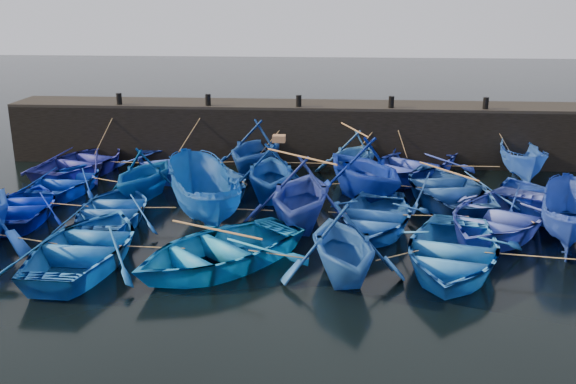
# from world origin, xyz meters

# --- Properties ---
(ground) EXTENTS (120.00, 120.00, 0.00)m
(ground) POSITION_xyz_m (0.00, 0.00, 0.00)
(ground) COLOR black
(ground) RESTS_ON ground
(quay_wall) EXTENTS (26.00, 2.50, 2.50)m
(quay_wall) POSITION_xyz_m (0.00, 10.50, 1.25)
(quay_wall) COLOR black
(quay_wall) RESTS_ON ground
(quay_top) EXTENTS (26.00, 2.50, 0.12)m
(quay_top) POSITION_xyz_m (0.00, 10.50, 2.56)
(quay_top) COLOR black
(quay_top) RESTS_ON quay_wall
(bollard_0) EXTENTS (0.24, 0.24, 0.50)m
(bollard_0) POSITION_xyz_m (-8.00, 9.60, 2.87)
(bollard_0) COLOR black
(bollard_0) RESTS_ON quay_top
(bollard_1) EXTENTS (0.24, 0.24, 0.50)m
(bollard_1) POSITION_xyz_m (-4.00, 9.60, 2.87)
(bollard_1) COLOR black
(bollard_1) RESTS_ON quay_top
(bollard_2) EXTENTS (0.24, 0.24, 0.50)m
(bollard_2) POSITION_xyz_m (0.00, 9.60, 2.87)
(bollard_2) COLOR black
(bollard_2) RESTS_ON quay_top
(bollard_3) EXTENTS (0.24, 0.24, 0.50)m
(bollard_3) POSITION_xyz_m (4.00, 9.60, 2.87)
(bollard_3) COLOR black
(bollard_3) RESTS_ON quay_top
(bollard_4) EXTENTS (0.24, 0.24, 0.50)m
(bollard_4) POSITION_xyz_m (8.00, 9.60, 2.87)
(bollard_4) COLOR black
(bollard_4) RESTS_ON quay_top
(boat_0) EXTENTS (5.13, 6.14, 1.10)m
(boat_0) POSITION_xyz_m (-8.97, 7.43, 0.55)
(boat_0) COLOR navy
(boat_0) RESTS_ON ground
(boat_1) EXTENTS (6.04, 6.62, 1.12)m
(boat_1) POSITION_xyz_m (-5.30, 7.33, 0.56)
(boat_1) COLOR #1D36A3
(boat_1) RESTS_ON ground
(boat_2) EXTENTS (4.68, 5.15, 2.33)m
(boat_2) POSITION_xyz_m (-1.71, 7.81, 1.17)
(boat_2) COLOR navy
(boat_2) RESTS_ON ground
(boat_3) EXTENTS (4.52, 4.76, 1.97)m
(boat_3) POSITION_xyz_m (2.39, 7.82, 0.99)
(boat_3) COLOR #265CB0
(boat_3) RESTS_ON ground
(boat_4) EXTENTS (6.68, 7.08, 1.19)m
(boat_4) POSITION_xyz_m (4.74, 7.76, 0.60)
(boat_4) COLOR navy
(boat_4) RESTS_ON ground
(boat_5) EXTENTS (1.74, 4.15, 1.58)m
(boat_5) POSITION_xyz_m (9.28, 7.81, 0.79)
(boat_5) COLOR blue
(boat_5) RESTS_ON ground
(boat_6) EXTENTS (3.43, 4.63, 0.93)m
(boat_6) POSITION_xyz_m (-8.63, 4.99, 0.46)
(boat_6) COLOR #052AA0
(boat_6) RESTS_ON ground
(boat_7) EXTENTS (3.99, 4.36, 1.94)m
(boat_7) POSITION_xyz_m (-5.46, 4.41, 0.97)
(boat_7) COLOR navy
(boat_7) RESTS_ON ground
(boat_8) EXTENTS (4.54, 5.25, 0.91)m
(boat_8) POSITION_xyz_m (-2.76, 4.88, 0.46)
(boat_8) COLOR #17468F
(boat_8) RESTS_ON ground
(boat_9) EXTENTS (3.98, 4.50, 2.21)m
(boat_9) POSITION_xyz_m (-0.72, 4.46, 1.10)
(boat_9) COLOR #0E4095
(boat_9) RESTS_ON ground
(boat_10) EXTENTS (5.76, 5.98, 2.42)m
(boat_10) POSITION_xyz_m (2.72, 4.87, 1.21)
(boat_10) COLOR #092492
(boat_10) RESTS_ON ground
(boat_11) EXTENTS (5.05, 6.31, 1.17)m
(boat_11) POSITION_xyz_m (5.73, 4.56, 0.58)
(boat_11) COLOR navy
(boat_11) RESTS_ON ground
(boat_12) EXTENTS (3.73, 4.79, 0.91)m
(boat_12) POSITION_xyz_m (8.67, 4.05, 0.46)
(boat_12) COLOR navy
(boat_12) RESTS_ON ground
(boat_13) EXTENTS (3.84, 4.82, 0.90)m
(boat_13) POSITION_xyz_m (-8.88, 1.81, 0.45)
(boat_13) COLOR #00159A
(boat_13) RESTS_ON ground
(boat_14) EXTENTS (3.79, 4.99, 0.97)m
(boat_14) POSITION_xyz_m (-5.69, 1.59, 0.49)
(boat_14) COLOR #12469A
(boat_14) RESTS_ON ground
(boat_15) EXTENTS (3.90, 5.65, 2.05)m
(boat_15) POSITION_xyz_m (-2.72, 1.67, 1.02)
(boat_15) COLOR navy
(boat_15) RESTS_ON ground
(boat_16) EXTENTS (4.30, 4.85, 2.36)m
(boat_16) POSITION_xyz_m (0.53, 1.59, 1.18)
(boat_16) COLOR #223894
(boat_16) RESTS_ON ground
(boat_17) EXTENTS (4.23, 5.36, 1.01)m
(boat_17) POSITION_xyz_m (2.94, 1.48, 0.50)
(boat_17) COLOR #194BA1
(boat_17) RESTS_ON ground
(boat_18) EXTENTS (6.56, 7.10, 1.20)m
(boat_18) POSITION_xyz_m (6.82, 1.47, 0.60)
(boat_18) COLOR #3347BF
(boat_18) RESTS_ON ground
(boat_19) EXTENTS (2.88, 4.64, 1.68)m
(boat_19) POSITION_xyz_m (8.76, 0.90, 0.84)
(boat_19) COLOR navy
(boat_19) RESTS_ON ground
(boat_21) EXTENTS (4.04, 5.51, 1.11)m
(boat_21) POSITION_xyz_m (-5.32, -1.77, 0.56)
(boat_21) COLOR #104FA3
(boat_21) RESTS_ON ground
(boat_22) EXTENTS (6.43, 6.51, 1.11)m
(boat_22) POSITION_xyz_m (-1.62, -1.83, 0.55)
(boat_22) COLOR blue
(boat_22) RESTS_ON ground
(boat_23) EXTENTS (4.05, 4.47, 2.04)m
(boat_23) POSITION_xyz_m (1.85, -2.29, 1.02)
(boat_23) COLOR #1C51A7
(boat_23) RESTS_ON ground
(boat_24) EXTENTS (5.01, 6.13, 1.11)m
(boat_24) POSITION_xyz_m (4.88, -1.50, 0.56)
(boat_24) COLOR blue
(boat_24) RESTS_ON ground
(wooden_crate) EXTENTS (0.46, 0.41, 0.24)m
(wooden_crate) POSITION_xyz_m (-0.42, 4.46, 2.33)
(wooden_crate) COLOR #8B5E3C
(wooden_crate) RESTS_ON boat_9
(mooring_ropes) EXTENTS (18.30, 11.83, 2.10)m
(mooring_ropes) POSITION_xyz_m (0.20, 4.85, 0.87)
(mooring_ropes) COLOR tan
(mooring_ropes) RESTS_ON ground
(loose_oars) EXTENTS (9.61, 11.73, 1.32)m
(loose_oars) POSITION_xyz_m (1.76, 3.04, 1.68)
(loose_oars) COLOR #99724C
(loose_oars) RESTS_ON ground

